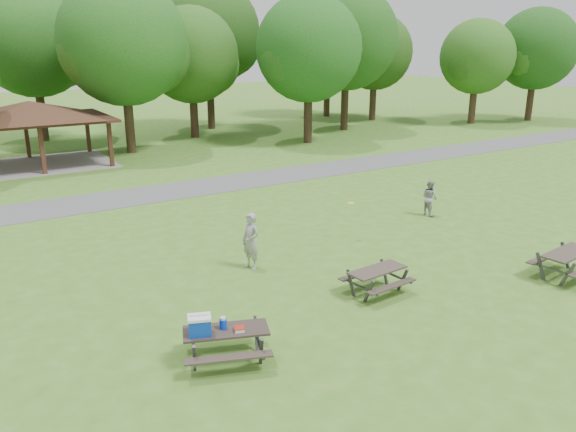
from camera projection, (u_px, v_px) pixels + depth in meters
The scene contains 19 objects.
ground at pixel (333, 301), 15.82m from camera, with size 160.00×160.00×0.00m, color #3C6B1E.
asphalt_path at pixel (161, 193), 27.14m from camera, with size 120.00×3.20×0.02m, color #4D4D4F.
pavilion at pixel (30, 113), 32.28m from camera, with size 8.60×7.01×3.76m.
tree_row_e at pixel (124, 45), 35.10m from camera, with size 8.40×8.00×11.02m.
tree_row_f at pixel (192, 58), 41.25m from camera, with size 7.35×7.00×9.55m.
tree_row_g at pixel (309, 52), 38.90m from camera, with size 7.77×7.40×10.25m.
tree_row_h at pixel (347, 41), 44.58m from camera, with size 8.61×8.20×11.37m.
tree_row_i at pixel (375, 54), 50.78m from camera, with size 7.14×6.80×9.52m.
tree_row_j at pixel (477, 59), 48.68m from camera, with size 6.72×6.40×8.96m.
tree_deep_b at pixel (34, 43), 39.51m from camera, with size 8.40×8.00×11.13m.
tree_deep_c at pixel (209, 36), 45.14m from camera, with size 8.82×8.40×11.90m.
tree_deep_d at pixel (329, 41), 53.08m from camera, with size 8.40×8.00×11.27m.
tree_flank_right at pixel (537, 51), 50.34m from camera, with size 7.56×7.20×9.97m.
picnic_table_near at pixel (218, 333), 12.57m from camera, with size 2.34×2.12×1.33m.
picnic_table_middle at pixel (377, 275), 16.18m from camera, with size 1.87×1.54×0.77m.
picnic_table_far at pixel (567, 258), 17.28m from camera, with size 2.13×1.78×0.86m.
frisbee_in_flight at pixel (351, 203), 20.44m from camera, with size 0.27×0.27×0.02m.
frisbee_thrower at pixel (251, 241), 17.86m from camera, with size 0.67×0.44×1.85m, color gray.
frisbee_catcher at pixel (430, 198), 23.46m from camera, with size 0.74×0.57×1.52m, color #99999C.
Camera 1 is at (-8.74, -11.50, 7.01)m, focal length 35.00 mm.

